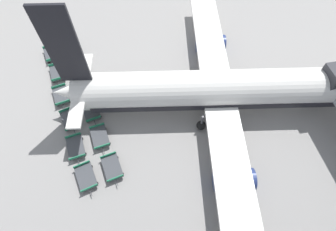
# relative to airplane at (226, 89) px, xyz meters

# --- Properties ---
(ground_plane) EXTENTS (500.00, 500.00, 0.00)m
(ground_plane) POSITION_rel_airplane_xyz_m (-12.16, 1.20, -3.17)
(ground_plane) COLOR gray
(airplane) EXTENTS (35.57, 38.13, 13.86)m
(airplane) POSITION_rel_airplane_xyz_m (0.00, 0.00, 0.00)
(airplane) COLOR white
(airplane) RESTS_ON ground_plane
(baggage_dolly_row_near_col_a) EXTENTS (3.57, 2.33, 0.92)m
(baggage_dolly_row_near_col_a) POSITION_rel_airplane_xyz_m (-11.88, -20.38, -2.69)
(baggage_dolly_row_near_col_a) COLOR #424449
(baggage_dolly_row_near_col_a) RESTS_ON ground_plane
(baggage_dolly_row_near_col_b) EXTENTS (3.57, 2.23, 0.92)m
(baggage_dolly_row_near_col_b) POSITION_rel_airplane_xyz_m (-8.28, -19.40, -2.69)
(baggage_dolly_row_near_col_b) COLOR #424449
(baggage_dolly_row_near_col_b) RESTS_ON ground_plane
(baggage_dolly_row_near_col_c) EXTENTS (3.57, 2.29, 0.92)m
(baggage_dolly_row_near_col_c) POSITION_rel_airplane_xyz_m (-4.47, -18.77, -2.69)
(baggage_dolly_row_near_col_c) COLOR #424449
(baggage_dolly_row_near_col_c) RESTS_ON ground_plane
(baggage_dolly_row_near_col_d) EXTENTS (3.57, 2.43, 0.92)m
(baggage_dolly_row_near_col_d) POSITION_rel_airplane_xyz_m (-0.84, -17.62, -2.69)
(baggage_dolly_row_near_col_d) COLOR #424449
(baggage_dolly_row_near_col_d) RESTS_ON ground_plane
(baggage_dolly_row_near_col_e) EXTENTS (3.56, 2.17, 0.92)m
(baggage_dolly_row_near_col_e) POSITION_rel_airplane_xyz_m (2.81, -16.94, -2.69)
(baggage_dolly_row_near_col_e) COLOR #424449
(baggage_dolly_row_near_col_e) RESTS_ON ground_plane
(baggage_dolly_row_near_col_f) EXTENTS (3.57, 2.38, 0.92)m
(baggage_dolly_row_near_col_f) POSITION_rel_airplane_xyz_m (6.30, -15.88, -2.69)
(baggage_dolly_row_near_col_f) COLOR #424449
(baggage_dolly_row_near_col_f) RESTS_ON ground_plane
(baggage_dolly_row_mid_a_col_a) EXTENTS (3.57, 2.26, 0.92)m
(baggage_dolly_row_mid_a_col_a) POSITION_rel_airplane_xyz_m (-12.53, -17.88, -2.69)
(baggage_dolly_row_mid_a_col_a) COLOR #424449
(baggage_dolly_row_mid_a_col_a) RESTS_ON ground_plane
(baggage_dolly_row_mid_a_col_b) EXTENTS (3.57, 2.37, 0.92)m
(baggage_dolly_row_mid_a_col_b) POSITION_rel_airplane_xyz_m (-8.92, -17.04, -2.69)
(baggage_dolly_row_mid_a_col_b) COLOR #424449
(baggage_dolly_row_mid_a_col_b) RESTS_ON ground_plane
(baggage_dolly_row_mid_a_col_c) EXTENTS (3.57, 2.20, 0.92)m
(baggage_dolly_row_mid_a_col_c) POSITION_rel_airplane_xyz_m (-5.40, -16.07, -2.69)
(baggage_dolly_row_mid_a_col_c) COLOR #424449
(baggage_dolly_row_mid_a_col_c) RESTS_ON ground_plane
(baggage_dolly_row_mid_a_col_d) EXTENTS (3.57, 2.29, 0.92)m
(baggage_dolly_row_mid_a_col_d) POSITION_rel_airplane_xyz_m (-1.58, -15.24, -2.69)
(baggage_dolly_row_mid_a_col_d) COLOR #424449
(baggage_dolly_row_mid_a_col_d) RESTS_ON ground_plane
(baggage_dolly_row_mid_a_col_e) EXTENTS (3.56, 2.18, 0.92)m
(baggage_dolly_row_mid_a_col_e) POSITION_rel_airplane_xyz_m (2.01, -14.36, -2.69)
(baggage_dolly_row_mid_a_col_e) COLOR #424449
(baggage_dolly_row_mid_a_col_e) RESTS_ON ground_plane
(baggage_dolly_row_mid_a_col_f) EXTENTS (3.57, 2.26, 0.92)m
(baggage_dolly_row_mid_a_col_f) POSITION_rel_airplane_xyz_m (5.74, -13.26, -2.69)
(baggage_dolly_row_mid_a_col_f) COLOR #424449
(baggage_dolly_row_mid_a_col_f) RESTS_ON ground_plane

